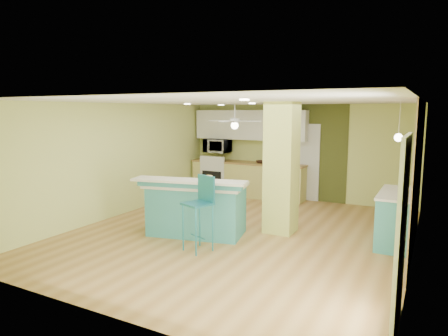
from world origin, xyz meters
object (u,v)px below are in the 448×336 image
Objects in this scene: canister at (208,181)px; peninsula at (196,208)px; fruit_bowl at (261,162)px; side_counter at (397,218)px; bar_stool at (201,201)px.

peninsula is at bearing 175.50° from canister.
fruit_bowl is 1.50× the size of canister.
side_counter is at bearing -33.71° from fruit_bowl.
peninsula is 3.61m from side_counter.
bar_stool is 6.81× the size of canister.
bar_stool reaches higher than side_counter.
bar_stool is at bearing -146.63° from side_counter.
fruit_bowl reaches higher than side_counter.
bar_stool is 0.76m from canister.
canister is (0.28, -0.02, 0.55)m from peninsula.
peninsula is 0.94m from bar_stool.
fruit_bowl is (-0.73, 4.29, 0.13)m from bar_stool.
side_counter is 3.41m from canister.
bar_stool reaches higher than fruit_bowl.
peninsula is 1.50× the size of side_counter.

